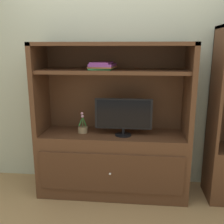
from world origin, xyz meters
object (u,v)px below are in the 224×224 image
at_px(magazine_stack, 102,66).
at_px(media_console, 112,147).
at_px(tv_monitor, 123,115).
at_px(potted_plant, 83,128).

bearing_deg(magazine_stack, media_console, 5.92).
height_order(media_console, magazine_stack, media_console).
bearing_deg(tv_monitor, media_console, 152.26).
distance_m(tv_monitor, magazine_stack, 0.56).
height_order(media_console, tv_monitor, media_console).
bearing_deg(media_console, potted_plant, -177.34).
bearing_deg(media_console, tv_monitor, -27.74).
bearing_deg(magazine_stack, tv_monitor, -12.97).
height_order(tv_monitor, potted_plant, tv_monitor).
xyz_separation_m(tv_monitor, potted_plant, (-0.45, 0.05, -0.17)).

